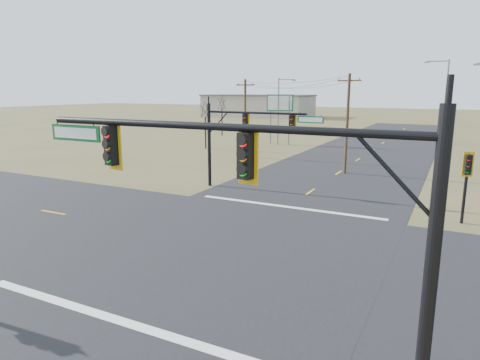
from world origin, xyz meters
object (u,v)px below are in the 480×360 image
(pedestal_signal_ne, at_px, (467,171))
(bare_tree_b, at_px, (222,103))
(mast_arm_near, at_px, (256,186))
(streetlight_c, at_px, (280,108))
(highway_sign, at_px, (280,110))
(bare_tree_a, at_px, (205,109))
(mast_arm_far, at_px, (248,128))
(utility_pole_near, at_px, (347,122))
(streetlight_b, at_px, (444,97))
(utility_pole_far, at_px, (245,117))

(pedestal_signal_ne, distance_m, bare_tree_b, 48.15)
(mast_arm_near, bearing_deg, streetlight_c, 123.03)
(mast_arm_near, relative_size, bare_tree_b, 1.60)
(highway_sign, distance_m, streetlight_c, 0.59)
(pedestal_signal_ne, distance_m, bare_tree_a, 34.50)
(mast_arm_near, bearing_deg, mast_arm_far, 128.25)
(bare_tree_a, bearing_deg, bare_tree_b, 111.88)
(pedestal_signal_ne, relative_size, bare_tree_b, 0.62)
(highway_sign, xyz_separation_m, streetlight_c, (0.16, -0.51, 0.25))
(mast_arm_near, xyz_separation_m, highway_sign, (-17.28, 44.64, -0.49))
(utility_pole_near, relative_size, highway_sign, 1.30)
(pedestal_signal_ne, xyz_separation_m, streetlight_b, (-2.80, 38.29, 3.23))
(utility_pole_near, height_order, utility_pole_far, utility_pole_near)
(utility_pole_near, distance_m, utility_pole_far, 12.68)
(pedestal_signal_ne, height_order, streetlight_c, streetlight_c)
(bare_tree_b, bearing_deg, mast_arm_far, -57.73)
(mast_arm_far, xyz_separation_m, streetlight_c, (-7.79, 25.37, 0.34))
(pedestal_signal_ne, relative_size, utility_pole_far, 0.49)
(pedestal_signal_ne, xyz_separation_m, streetlight_c, (-21.70, 27.30, 1.88))
(mast_arm_far, xyz_separation_m, utility_pole_far, (-7.11, 13.85, -0.17))
(mast_arm_far, relative_size, bare_tree_a, 1.45)
(highway_sign, distance_m, streetlight_b, 21.82)
(utility_pole_near, relative_size, bare_tree_a, 1.40)
(utility_pole_far, xyz_separation_m, bare_tree_b, (-13.08, 18.13, 0.83))
(mast_arm_far, distance_m, streetlight_c, 26.54)
(mast_arm_near, height_order, utility_pole_near, utility_pole_near)
(streetlight_c, bearing_deg, streetlight_b, 31.41)
(streetlight_b, height_order, bare_tree_a, streetlight_b)
(mast_arm_near, relative_size, streetlight_b, 0.94)
(pedestal_signal_ne, height_order, bare_tree_b, bare_tree_b)
(streetlight_c, bearing_deg, bare_tree_a, -129.48)
(streetlight_b, relative_size, bare_tree_b, 1.71)
(utility_pole_far, relative_size, bare_tree_b, 1.28)
(mast_arm_near, height_order, mast_arm_far, mast_arm_near)
(mast_arm_far, height_order, pedestal_signal_ne, mast_arm_far)
(utility_pole_far, bearing_deg, highway_sign, 94.01)
(mast_arm_near, bearing_deg, highway_sign, 122.99)
(mast_arm_near, bearing_deg, streetlight_b, 99.97)
(bare_tree_a, relative_size, bare_tree_b, 0.94)
(pedestal_signal_ne, distance_m, utility_pole_far, 26.32)
(mast_arm_far, relative_size, highway_sign, 1.35)
(mast_arm_near, xyz_separation_m, mast_arm_far, (-9.32, 18.77, -0.57))
(mast_arm_near, distance_m, streetlight_c, 47.34)
(utility_pole_far, height_order, streetlight_c, streetlight_c)
(pedestal_signal_ne, height_order, utility_pole_near, utility_pole_near)
(highway_sign, bearing_deg, streetlight_b, 7.96)
(pedestal_signal_ne, distance_m, streetlight_c, 34.93)
(mast_arm_far, distance_m, highway_sign, 27.07)
(utility_pole_near, height_order, streetlight_b, streetlight_b)
(highway_sign, bearing_deg, utility_pole_far, -106.82)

